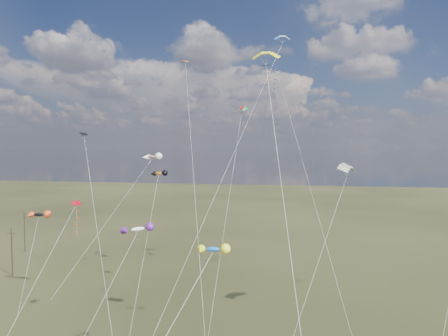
% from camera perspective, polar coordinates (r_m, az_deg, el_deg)
% --- Properties ---
extents(utility_pole_near, '(1.40, 0.20, 8.00)m').
position_cam_1_polar(utility_pole_near, '(76.50, -28.05, -10.51)').
color(utility_pole_near, black).
rests_on(utility_pole_near, ground).
extents(utility_pole_far, '(1.40, 0.20, 8.00)m').
position_cam_1_polar(utility_pole_far, '(92.14, -26.61, -8.22)').
color(utility_pole_far, black).
rests_on(utility_pole_far, ground).
extents(diamond_navy_tall, '(10.27, 29.73, 35.21)m').
position_cam_1_polar(diamond_navy_tall, '(64.85, 8.08, 10.44)').
color(diamond_navy_tall, '#0E1445').
rests_on(diamond_navy_tall, ground).
extents(diamond_black_mid, '(10.52, 12.88, 23.30)m').
position_cam_1_polar(diamond_black_mid, '(48.38, -18.36, -3.19)').
color(diamond_black_mid, black).
rests_on(diamond_black_mid, ground).
extents(diamond_red_low, '(4.55, 10.42, 15.30)m').
position_cam_1_polar(diamond_red_low, '(48.52, -20.79, -7.65)').
color(diamond_red_low, '#B30113').
rests_on(diamond_red_low, ground).
extents(diamond_orange_center, '(7.60, 18.73, 33.25)m').
position_cam_1_polar(diamond_orange_center, '(48.25, -4.71, 3.64)').
color(diamond_orange_center, '#D26406').
rests_on(diamond_orange_center, ground).
extents(parafoil_yellow, '(6.26, 24.92, 30.60)m').
position_cam_1_polar(parafoil_yellow, '(37.44, 6.03, 15.88)').
color(parafoil_yellow, yellow).
rests_on(parafoil_yellow, ground).
extents(parafoil_blue_white, '(13.65, 28.58, 38.22)m').
position_cam_1_polar(parafoil_blue_white, '(61.49, 8.21, 17.88)').
color(parafoil_blue_white, blue).
rests_on(parafoil_blue_white, ground).
extents(parafoil_striped, '(8.84, 14.34, 20.11)m').
position_cam_1_polar(parafoil_striped, '(46.71, 17.15, 0.27)').
color(parafoil_striped, yellow).
rests_on(parafoil_striped, ground).
extents(parafoil_tricolor, '(2.16, 21.60, 28.07)m').
position_cam_1_polar(parafoil_tricolor, '(62.36, 2.50, 8.31)').
color(parafoil_tricolor, '#CEBC06').
rests_on(parafoil_tricolor, ground).
extents(novelty_black_orange, '(4.01, 8.98, 12.31)m').
position_cam_1_polar(novelty_black_orange, '(64.07, -24.98, -6.09)').
color(novelty_black_orange, black).
rests_on(novelty_black_orange, ground).
extents(novelty_orange_black, '(2.60, 13.67, 18.22)m').
position_cam_1_polar(novelty_orange_black, '(57.77, -9.35, -0.85)').
color(novelty_orange_black, orange).
rests_on(novelty_orange_black, ground).
extents(novelty_white_purple, '(6.66, 8.19, 14.57)m').
position_cam_1_polar(novelty_white_purple, '(36.92, -12.25, -8.62)').
color(novelty_white_purple, white).
rests_on(novelty_white_purple, ground).
extents(novelty_redwhite_stripe, '(12.12, 15.31, 20.56)m').
position_cam_1_polar(novelty_redwhite_stripe, '(67.59, -10.27, 1.54)').
color(novelty_redwhite_stripe, red).
rests_on(novelty_redwhite_stripe, ground).
extents(novelty_blue_yellow, '(8.00, 10.58, 14.09)m').
position_cam_1_polar(novelty_blue_yellow, '(31.08, -1.67, -11.68)').
color(novelty_blue_yellow, blue).
rests_on(novelty_blue_yellow, ground).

